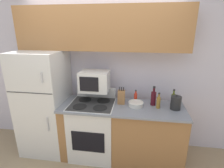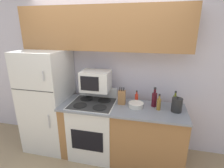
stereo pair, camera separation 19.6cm
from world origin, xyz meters
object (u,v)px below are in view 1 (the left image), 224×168
stove (93,128)px  microwave (95,81)px  refrigerator (45,102)px  bottle_olive_oil (173,99)px  knife_block (121,97)px  bottle_vinegar (158,102)px  bowl (136,104)px  bottle_hot_sauce (136,97)px  kettle (176,103)px  bottle_wine_red (153,98)px

stove → microwave: bearing=83.6°
refrigerator → bottle_olive_oil: refrigerator is taller
microwave → knife_block: size_ratio=1.62×
knife_block → bottle_vinegar: knife_block is taller
bowl → microwave: bearing=170.8°
knife_block → bottle_hot_sauce: 0.24m
bottle_vinegar → bottle_hot_sauce: bottle_vinegar is taller
bottle_hot_sauce → knife_block: bearing=-154.9°
microwave → bottle_hot_sauce: size_ratio=2.24×
microwave → bottle_hot_sauce: microwave is taller
bottle_vinegar → microwave: bearing=172.7°
stove → kettle: kettle is taller
refrigerator → knife_block: refrigerator is taller
stove → bowl: size_ratio=4.72×
kettle → bottle_vinegar: bearing=-179.0°
refrigerator → stove: (0.83, -0.06, -0.38)m
microwave → bottle_wine_red: size_ratio=1.50×
stove → bowl: 0.82m
knife_block → bottle_hot_sauce: knife_block is taller
refrigerator → bottle_hot_sauce: size_ratio=8.53×
bottle_hot_sauce → refrigerator: bearing=-175.3°
kettle → microwave: bearing=174.4°
bottle_wine_red → bottle_vinegar: bearing=-57.6°
stove → bottle_olive_oil: (1.22, 0.14, 0.54)m
microwave → bottle_hot_sauce: bearing=4.7°
microwave → bowl: 0.73m
kettle → stove: bearing=-179.4°
bottle_vinegar → bottle_olive_oil: size_ratio=0.92×
bottle_wine_red → bowl: bearing=-162.3°
refrigerator → bottle_olive_oil: bearing=2.0°
microwave → kettle: bearing=-5.6°
bottle_vinegar → stove: bearing=-179.6°
bottle_olive_oil → knife_block: bearing=-176.2°
bowl → bottle_vinegar: size_ratio=0.95×
bottle_vinegar → kettle: bearing=1.0°
stove → microwave: (0.01, 0.13, 0.77)m
bowl → kettle: kettle is taller
knife_block → bottle_wine_red: bearing=3.1°
knife_block → bottle_vinegar: (0.55, -0.08, -0.02)m
bottle_olive_oil → bottle_wine_red: bearing=-175.0°
refrigerator → stove: 0.92m
stove → kettle: (1.24, 0.01, 0.53)m
microwave → bowl: microwave is taller
bottle_olive_oil → kettle: (0.02, -0.12, -0.00)m
bottle_vinegar → bottle_wine_red: bottle_wine_red is taller
bottle_vinegar → bottle_olive_oil: (0.23, 0.13, 0.01)m
refrigerator → bottle_wine_red: 1.77m
bottle_vinegar → bowl: bearing=176.6°
bottle_wine_red → bottle_hot_sauce: (-0.27, 0.08, -0.04)m
bowl → bottle_wine_red: 0.29m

